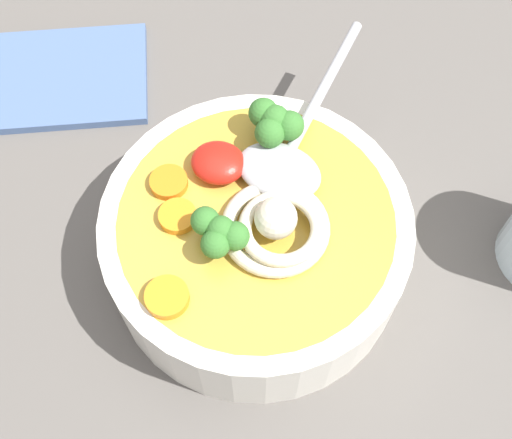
# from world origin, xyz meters

# --- Properties ---
(table_slab) EXTENTS (1.19, 1.19, 0.03)m
(table_slab) POSITION_xyz_m (0.00, 0.00, 0.01)
(table_slab) COLOR #5B5651
(table_slab) RESTS_ON ground
(soup_bowl) EXTENTS (0.22, 0.22, 0.07)m
(soup_bowl) POSITION_xyz_m (0.03, -0.01, 0.06)
(soup_bowl) COLOR silver
(soup_bowl) RESTS_ON table_slab
(noodle_pile) EXTENTS (0.08, 0.08, 0.03)m
(noodle_pile) POSITION_xyz_m (0.04, -0.02, 0.11)
(noodle_pile) COLOR beige
(noodle_pile) RESTS_ON soup_bowl
(soup_spoon) EXTENTS (0.06, 0.17, 0.02)m
(soup_spoon) POSITION_xyz_m (0.03, 0.04, 0.10)
(soup_spoon) COLOR #B7B7BC
(soup_spoon) RESTS_ON soup_bowl
(chili_sauce_dollop) EXTENTS (0.04, 0.03, 0.02)m
(chili_sauce_dollop) POSITION_xyz_m (-0.01, 0.02, 0.10)
(chili_sauce_dollop) COLOR red
(chili_sauce_dollop) RESTS_ON soup_bowl
(broccoli_floret_front) EXTENTS (0.04, 0.03, 0.03)m
(broccoli_floret_front) POSITION_xyz_m (0.01, -0.04, 0.11)
(broccoli_floret_front) COLOR #7A9E60
(broccoli_floret_front) RESTS_ON soup_bowl
(broccoli_floret_far) EXTENTS (0.04, 0.04, 0.03)m
(broccoli_floret_far) POSITION_xyz_m (0.02, 0.05, 0.12)
(broccoli_floret_far) COLOR #7A9E60
(broccoli_floret_far) RESTS_ON soup_bowl
(carrot_slice_near_spoon) EXTENTS (0.03, 0.03, 0.01)m
(carrot_slice_near_spoon) POSITION_xyz_m (-0.04, -0.01, 0.10)
(carrot_slice_near_spoon) COLOR orange
(carrot_slice_near_spoon) RESTS_ON soup_bowl
(carrot_slice_rear) EXTENTS (0.03, 0.03, 0.01)m
(carrot_slice_rear) POSITION_xyz_m (-0.02, -0.03, 0.10)
(carrot_slice_rear) COLOR orange
(carrot_slice_rear) RESTS_ON soup_bowl
(carrot_slice_beside_chili) EXTENTS (0.03, 0.03, 0.01)m
(carrot_slice_beside_chili) POSITION_xyz_m (-0.01, -0.09, 0.10)
(carrot_slice_beside_chili) COLOR orange
(carrot_slice_beside_chili) RESTS_ON soup_bowl
(folded_napkin) EXTENTS (0.20, 0.17, 0.01)m
(folded_napkin) POSITION_xyz_m (-0.20, 0.10, 0.03)
(folded_napkin) COLOR #4C6693
(folded_napkin) RESTS_ON table_slab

